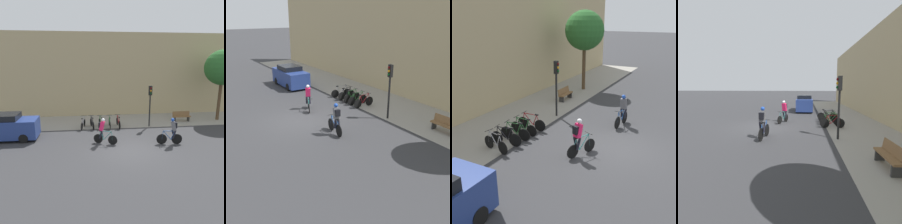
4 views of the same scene
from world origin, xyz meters
The scene contains 13 objects.
ground centered at (0.00, 0.00, 0.00)m, with size 200.00×200.00×0.00m, color #333335.
kerb_strip centered at (0.00, 6.75, 0.00)m, with size 44.00×4.50×0.01m, color gray.
building_facade centered at (0.00, 9.30, 3.99)m, with size 44.00×0.60×7.98m, color tan.
cyclist_pink centered at (-1.56, 1.37, 0.95)m, with size 1.53×0.72×1.76m.
cyclist_grey centered at (2.96, 0.76, 0.95)m, with size 1.70×0.49×1.79m.
parked_bike_0 centered at (-2.90, 4.91, 0.38)m, with size 0.50×1.61×0.95m.
parked_bike_1 centered at (-2.17, 4.91, 0.39)m, with size 0.46×1.63×0.96m.
parked_bike_2 centered at (-1.45, 4.91, 0.39)m, with size 0.46×1.61×0.95m.
parked_bike_3 centered at (-0.72, 4.91, 0.38)m, with size 0.46×1.65×0.94m.
parked_bike_4 centered at (0.00, 4.91, 0.40)m, with size 0.46×1.71×0.96m.
traffic_light_pole centered at (2.61, 4.80, 2.36)m, with size 0.26×0.30×3.40m.
bench centered at (5.95, 5.97, 0.47)m, with size 1.60×0.44×0.89m.
parked_car centered at (-8.21, 2.97, 0.90)m, with size 4.30×1.84×1.85m.
Camera 2 is at (14.85, -6.71, 6.34)m, focal length 45.00 mm.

